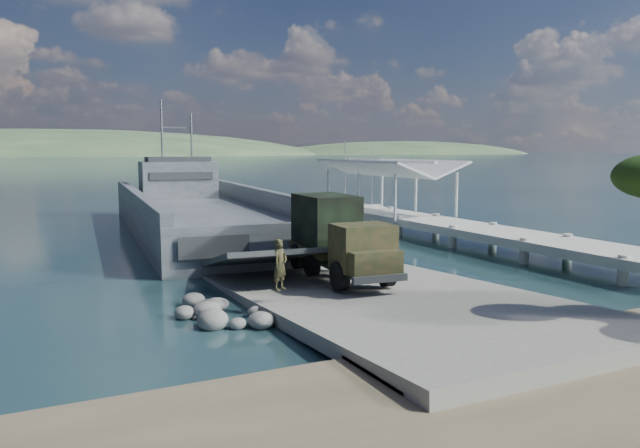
{
  "coord_description": "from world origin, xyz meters",
  "views": [
    {
      "loc": [
        -12.83,
        -20.48,
        6.08
      ],
      "look_at": [
        0.27,
        6.0,
        2.5
      ],
      "focal_mm": 35.0,
      "sensor_mm": 36.0,
      "label": 1
    }
  ],
  "objects_px": {
    "soldier": "(280,275)",
    "sailboat_far": "(345,207)",
    "landing_craft": "(201,221)",
    "sailboat_near": "(372,212)",
    "military_truck": "(337,237)",
    "pier": "(396,209)"
  },
  "relations": [
    {
      "from": "soldier",
      "to": "sailboat_far",
      "type": "bearing_deg",
      "value": 24.93
    },
    {
      "from": "soldier",
      "to": "sailboat_far",
      "type": "height_order",
      "value": "sailboat_far"
    },
    {
      "from": "landing_craft",
      "to": "sailboat_near",
      "type": "distance_m",
      "value": 17.86
    },
    {
      "from": "sailboat_far",
      "to": "landing_craft",
      "type": "bearing_deg",
      "value": -129.68
    },
    {
      "from": "military_truck",
      "to": "sailboat_far",
      "type": "relative_size",
      "value": 1.08
    },
    {
      "from": "sailboat_near",
      "to": "pier",
      "type": "bearing_deg",
      "value": -93.66
    },
    {
      "from": "sailboat_near",
      "to": "soldier",
      "type": "bearing_deg",
      "value": -109.82
    },
    {
      "from": "pier",
      "to": "sailboat_far",
      "type": "relative_size",
      "value": 6.19
    },
    {
      "from": "landing_craft",
      "to": "sailboat_far",
      "type": "height_order",
      "value": "landing_craft"
    },
    {
      "from": "sailboat_near",
      "to": "sailboat_far",
      "type": "xyz_separation_m",
      "value": [
        -0.23,
        4.71,
        0.05
      ]
    },
    {
      "from": "sailboat_far",
      "to": "sailboat_near",
      "type": "bearing_deg",
      "value": -66.06
    },
    {
      "from": "soldier",
      "to": "military_truck",
      "type": "bearing_deg",
      "value": 4.17
    },
    {
      "from": "landing_craft",
      "to": "sailboat_near",
      "type": "relative_size",
      "value": 6.21
    },
    {
      "from": "sailboat_near",
      "to": "military_truck",
      "type": "bearing_deg",
      "value": -107.15
    },
    {
      "from": "soldier",
      "to": "sailboat_near",
      "type": "relative_size",
      "value": 0.31
    },
    {
      "from": "military_truck",
      "to": "soldier",
      "type": "height_order",
      "value": "military_truck"
    },
    {
      "from": "military_truck",
      "to": "sailboat_near",
      "type": "distance_m",
      "value": 29.85
    },
    {
      "from": "soldier",
      "to": "pier",
      "type": "bearing_deg",
      "value": 14.11
    },
    {
      "from": "landing_craft",
      "to": "soldier",
      "type": "height_order",
      "value": "landing_craft"
    },
    {
      "from": "pier",
      "to": "sailboat_near",
      "type": "distance_m",
      "value": 10.03
    },
    {
      "from": "pier",
      "to": "sailboat_far",
      "type": "bearing_deg",
      "value": 76.93
    },
    {
      "from": "pier",
      "to": "landing_craft",
      "type": "relative_size",
      "value": 1.16
    }
  ]
}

